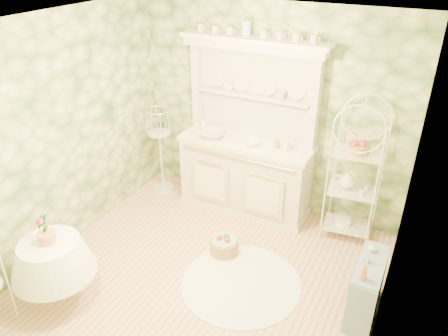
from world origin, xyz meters
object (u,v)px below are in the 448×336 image
at_px(kitchen_dresser, 246,131).
at_px(floor_basket, 224,245).
at_px(bakers_rack, 355,176).
at_px(birdcage_stand, 160,146).
at_px(side_shelf, 366,290).
at_px(round_table, 56,274).

distance_m(kitchen_dresser, floor_basket, 1.46).
relative_size(bakers_rack, birdcage_stand, 1.21).
height_order(kitchen_dresser, side_shelf, kitchen_dresser).
distance_m(bakers_rack, floor_basket, 1.74).
distance_m(side_shelf, birdcage_stand, 3.34).
relative_size(round_table, floor_basket, 1.77).
xyz_separation_m(round_table, birdcage_stand, (-0.28, 2.32, 0.39)).
xyz_separation_m(kitchen_dresser, bakers_rack, (1.41, -0.00, -0.29)).
distance_m(kitchen_dresser, bakers_rack, 1.44).
bearing_deg(floor_basket, side_shelf, -6.23).
relative_size(kitchen_dresser, side_shelf, 3.50).
distance_m(bakers_rack, round_table, 3.46).
distance_m(bakers_rack, side_shelf, 1.40).
height_order(kitchen_dresser, bakers_rack, kitchen_dresser).
distance_m(kitchen_dresser, round_table, 2.76).
bearing_deg(floor_basket, kitchen_dresser, 101.28).
relative_size(birdcage_stand, floor_basket, 3.95).
distance_m(side_shelf, round_table, 3.11).
bearing_deg(floor_basket, birdcage_stand, 148.61).
bearing_deg(kitchen_dresser, bakers_rack, -0.19).
distance_m(kitchen_dresser, birdcage_stand, 1.35).
bearing_deg(floor_basket, bakers_rack, 40.12).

